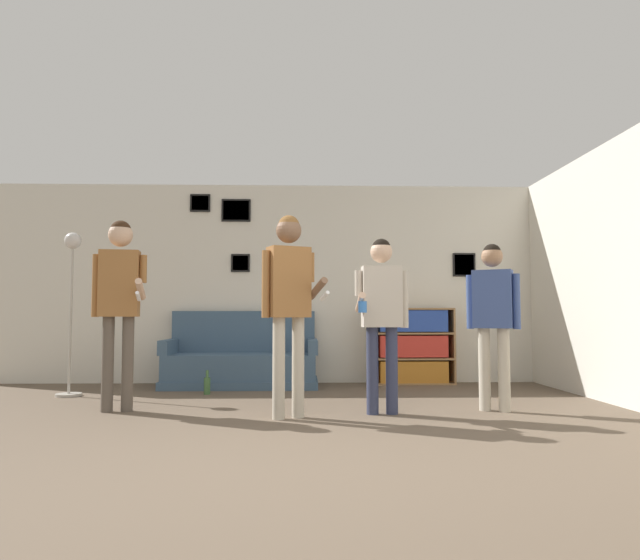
{
  "coord_description": "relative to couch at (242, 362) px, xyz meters",
  "views": [
    {
      "loc": [
        0.05,
        -3.39,
        0.89
      ],
      "look_at": [
        0.21,
        2.19,
        1.25
      ],
      "focal_mm": 32.0,
      "sensor_mm": 36.0,
      "label": 1
    }
  ],
  "objects": [
    {
      "name": "bottle_on_floor",
      "position": [
        -0.31,
        -0.74,
        -0.2
      ],
      "size": [
        0.07,
        0.07,
        0.28
      ],
      "color": "#3D6638",
      "rests_on": "ground_plane"
    },
    {
      "name": "bookshelf",
      "position": [
        2.25,
        0.19,
        0.19
      ],
      "size": [
        1.09,
        0.3,
        1.01
      ],
      "color": "olive",
      "rests_on": "ground_plane"
    },
    {
      "name": "floor_lamp",
      "position": [
        -1.84,
        -0.84,
        0.93
      ],
      "size": [
        0.28,
        0.28,
        1.85
      ],
      "color": "#ADA89E",
      "rests_on": "ground_plane"
    },
    {
      "name": "person_watcher_holding_cup",
      "position": [
        1.52,
        -2.13,
        0.68
      ],
      "size": [
        0.5,
        0.42,
        1.62
      ],
      "color": "#2D334C",
      "rests_on": "ground_plane"
    },
    {
      "name": "person_player_foreground_left",
      "position": [
        -0.96,
        -1.92,
        0.82
      ],
      "size": [
        0.54,
        0.46,
        1.81
      ],
      "color": "brown",
      "rests_on": "ground_plane"
    },
    {
      "name": "ground_plane",
      "position": [
        0.75,
        -4.0,
        -0.31
      ],
      "size": [
        20.0,
        20.0,
        0.0
      ],
      "primitive_type": "plane",
      "color": "brown"
    },
    {
      "name": "person_player_foreground_center",
      "position": [
        0.66,
        -2.32,
        0.81
      ],
      "size": [
        0.59,
        0.42,
        1.8
      ],
      "color": "#B7AD99",
      "rests_on": "ground_plane"
    },
    {
      "name": "person_spectator_near_bookshelf",
      "position": [
        2.61,
        -1.99,
        0.66
      ],
      "size": [
        0.45,
        0.34,
        1.59
      ],
      "color": "#B7AD99",
      "rests_on": "ground_plane"
    },
    {
      "name": "wall_right",
      "position": [
        3.96,
        -1.81,
        1.04
      ],
      "size": [
        0.06,
        6.78,
        2.7
      ],
      "color": "silver",
      "rests_on": "ground_plane"
    },
    {
      "name": "wall_back",
      "position": [
        0.75,
        0.41,
        1.05
      ],
      "size": [
        8.77,
        0.08,
        2.7
      ],
      "color": "silver",
      "rests_on": "ground_plane"
    },
    {
      "name": "couch",
      "position": [
        0.0,
        0.0,
        0.0
      ],
      "size": [
        1.94,
        0.8,
        0.97
      ],
      "color": "#3D5670",
      "rests_on": "ground_plane"
    }
  ]
}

